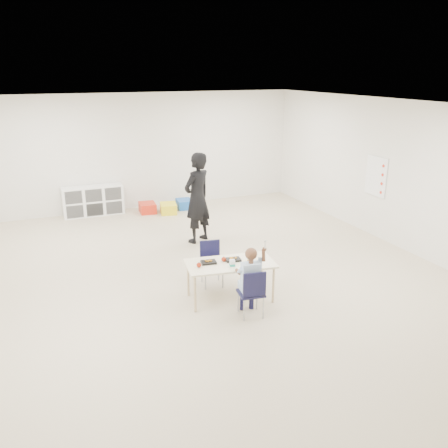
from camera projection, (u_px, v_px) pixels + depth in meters
name	position (u px, v px, depth m)	size (l,w,h in m)	color
room	(202.00, 195.00, 7.58)	(9.00, 9.02, 2.80)	#BEAE92
table	(230.00, 281.00, 7.10)	(1.38, 0.82, 0.60)	#FFF0CB
chair_near	(251.00, 292.00, 6.62)	(0.35, 0.32, 0.71)	#111133
chair_far	(212.00, 264.00, 7.55)	(0.35, 0.32, 0.71)	#111133
child	(251.00, 279.00, 6.56)	(0.48, 0.48, 1.13)	#BCD5FF
lunch_tray_near	(233.00, 260.00, 7.08)	(0.22, 0.16, 0.03)	black
lunch_tray_far	(209.00, 262.00, 6.99)	(0.22, 0.16, 0.03)	black
milk_carton	(232.00, 263.00, 6.86)	(0.07, 0.07, 0.10)	white
bread_roll	(250.00, 260.00, 7.00)	(0.09, 0.09, 0.07)	tan
apple_near	(224.00, 259.00, 7.04)	(0.07, 0.07, 0.07)	maroon
apple_far	(199.00, 265.00, 6.83)	(0.07, 0.07, 0.07)	maroon
cubby_shelf	(93.00, 201.00, 11.23)	(1.40, 0.40, 0.70)	white
rules_poster	(376.00, 176.00, 9.61)	(0.02, 0.60, 0.80)	white
adult	(197.00, 198.00, 9.34)	(0.66, 0.43, 1.81)	black
bin_red	(147.00, 208.00, 11.48)	(0.37, 0.48, 0.23)	red
bin_yellow	(168.00, 208.00, 11.44)	(0.37, 0.48, 0.24)	yellow
bin_blue	(184.00, 204.00, 11.83)	(0.35, 0.46, 0.22)	#1650AC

